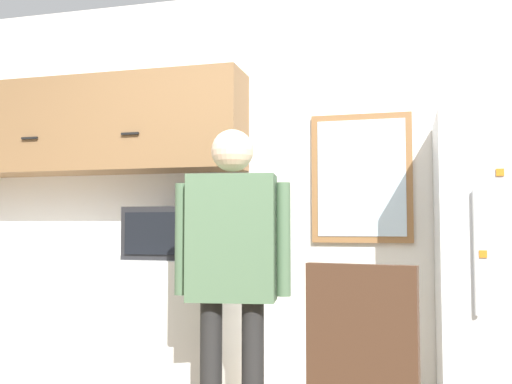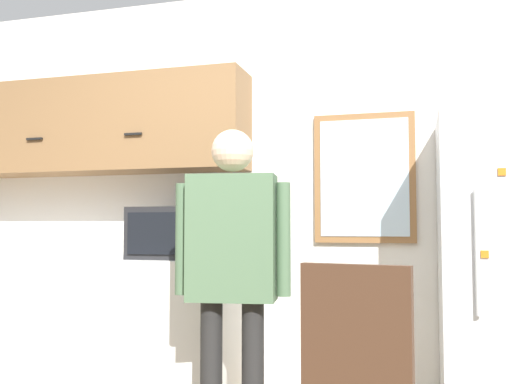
% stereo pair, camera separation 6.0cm
% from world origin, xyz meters
% --- Properties ---
extents(back_wall, '(6.00, 0.06, 2.70)m').
position_xyz_m(back_wall, '(0.00, 2.00, 1.35)').
color(back_wall, white).
rests_on(back_wall, ground_plane).
extents(counter, '(2.09, 0.59, 0.92)m').
position_xyz_m(counter, '(-1.15, 1.67, 0.46)').
color(counter, silver).
rests_on(counter, ground_plane).
extents(upper_cabinets, '(2.09, 0.38, 0.64)m').
position_xyz_m(upper_cabinets, '(-1.15, 1.79, 1.81)').
color(upper_cabinets, olive).
extents(microwave, '(0.52, 0.41, 0.32)m').
position_xyz_m(microwave, '(-0.50, 1.65, 1.08)').
color(microwave, '#232326').
rests_on(microwave, counter).
extents(person, '(0.58, 0.28, 1.61)m').
position_xyz_m(person, '(0.05, 1.08, 0.98)').
color(person, black).
rests_on(person, ground_plane).
extents(refrigerator, '(0.72, 0.68, 1.72)m').
position_xyz_m(refrigerator, '(1.41, 1.64, 0.86)').
color(refrigerator, silver).
rests_on(refrigerator, ground_plane).
extents(window, '(0.62, 0.05, 0.81)m').
position_xyz_m(window, '(0.62, 1.96, 1.43)').
color(window, olive).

